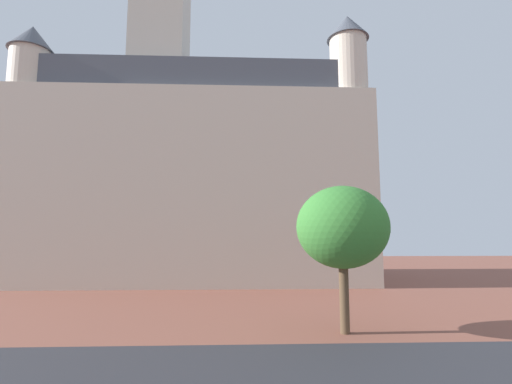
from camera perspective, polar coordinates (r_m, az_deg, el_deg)
ground_plane at (r=10.95m, az=-1.89°, el=-25.10°), size 120.00×120.00×0.00m
landmark_building at (r=33.28m, az=-9.37°, el=3.06°), size 27.03×14.96×35.85m
tree_curb_far at (r=14.20m, az=13.05°, el=-5.31°), size 3.39×3.39×5.33m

